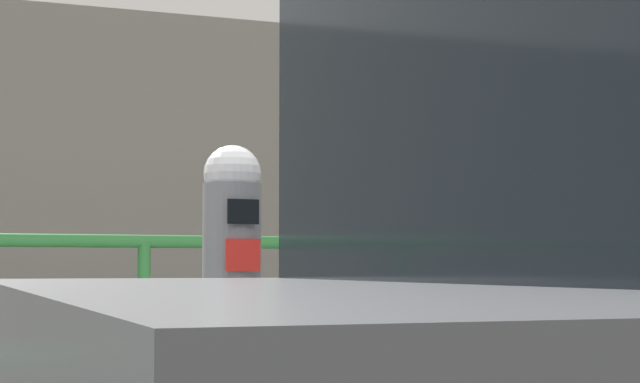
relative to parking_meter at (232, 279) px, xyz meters
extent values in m
cylinder|color=slate|center=(0.00, 0.00, 0.12)|extent=(0.17, 0.17, 0.30)
sphere|color=silver|center=(0.00, 0.00, 0.30)|extent=(0.17, 0.17, 0.17)
cube|color=black|center=(0.01, -0.09, 0.19)|extent=(0.09, 0.02, 0.07)
cube|color=red|center=(0.01, -0.09, 0.07)|extent=(0.10, 0.02, 0.09)
cube|color=black|center=(0.66, -0.05, 0.16)|extent=(0.46, 0.26, 0.63)
sphere|color=#936B4C|center=(0.66, -0.05, 0.58)|extent=(0.23, 0.23, 0.23)
cylinder|color=black|center=(0.92, -0.07, 0.17)|extent=(0.09, 0.09, 0.59)
cylinder|color=black|center=(0.38, -0.22, 0.30)|extent=(0.14, 0.52, 0.44)
cylinder|color=#2D7A38|center=(0.10, 1.86, 0.15)|extent=(24.00, 0.06, 0.06)
cylinder|color=#2D7A38|center=(0.10, 1.86, -0.36)|extent=(24.00, 0.05, 0.05)
cylinder|color=#2D7A38|center=(0.10, 1.86, -0.42)|extent=(0.06, 0.06, 1.15)
cylinder|color=#2D7A38|center=(1.82, 1.86, -0.42)|extent=(0.06, 0.06, 1.15)
cube|color=gray|center=(0.10, 4.78, 0.38)|extent=(32.00, 0.50, 3.05)
camera|label=1|loc=(-0.79, -2.83, 0.03)|focal=57.50mm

